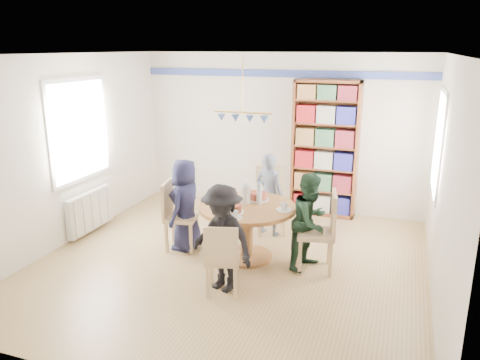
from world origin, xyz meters
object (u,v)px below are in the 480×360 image
at_px(person_left, 185,205).
at_px(bookshelf, 325,150).
at_px(person_right, 311,221).
at_px(person_near, 222,238).
at_px(chair_right, 323,228).
at_px(radiator, 90,211).
at_px(chair_far, 271,196).
at_px(chair_near, 222,256).
at_px(chair_left, 176,212).
at_px(dining_table, 247,219).
at_px(person_far, 269,194).

bearing_deg(person_left, bookshelf, 143.89).
xyz_separation_m(person_right, person_near, (-0.85, -0.92, 0.01)).
bearing_deg(chair_right, person_right, 171.86).
distance_m(radiator, chair_far, 2.79).
xyz_separation_m(radiator, chair_near, (2.62, -1.08, 0.13)).
bearing_deg(chair_left, chair_right, 0.14).
xyz_separation_m(person_near, bookshelf, (0.65, 3.00, 0.47)).
bearing_deg(person_near, dining_table, 108.31).
bearing_deg(radiator, chair_right, -1.10).
bearing_deg(chair_far, person_near, -90.40).
height_order(chair_right, chair_far, chair_right).
height_order(dining_table, chair_near, chair_near).
bearing_deg(chair_left, person_near, -39.78).
xyz_separation_m(chair_far, person_right, (0.83, -1.06, 0.07)).
xyz_separation_m(person_left, person_far, (0.96, 0.90, -0.01)).
distance_m(dining_table, person_near, 0.91).
height_order(chair_near, person_right, person_right).
distance_m(chair_left, person_far, 1.45).
bearing_deg(radiator, person_right, -0.75).
relative_size(chair_left, chair_right, 0.93).
distance_m(chair_near, person_near, 0.21).
distance_m(dining_table, chair_near, 1.04).
height_order(person_left, person_right, person_left).
height_order(chair_far, person_right, person_right).
distance_m(chair_far, chair_near, 2.10).
distance_m(chair_right, chair_far, 1.48).
xyz_separation_m(person_far, bookshelf, (0.62, 1.17, 0.48)).
xyz_separation_m(chair_left, chair_near, (1.11, -1.01, -0.06)).
bearing_deg(person_near, radiator, 177.66).
distance_m(radiator, bookshelf, 3.90).
distance_m(chair_left, person_right, 1.92).
bearing_deg(chair_near, person_near, 109.32).
distance_m(dining_table, person_far, 0.92).
relative_size(chair_near, person_left, 0.67).
relative_size(chair_left, chair_far, 0.96).
bearing_deg(person_far, chair_right, 151.68).
distance_m(person_near, bookshelf, 3.11).
bearing_deg(chair_far, person_left, -131.85).
relative_size(person_far, bookshelf, 0.56).
distance_m(person_left, person_near, 1.31).
relative_size(dining_table, bookshelf, 0.57).
relative_size(person_near, bookshelf, 0.57).
bearing_deg(person_far, chair_near, 105.55).
height_order(chair_right, bookshelf, bookshelf).
xyz_separation_m(person_far, person_near, (-0.03, -1.83, 0.01)).
height_order(radiator, dining_table, dining_table).
relative_size(dining_table, chair_left, 1.33).
height_order(person_far, bookshelf, bookshelf).
distance_m(chair_right, person_near, 1.36).
bearing_deg(person_near, chair_right, 59.40).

